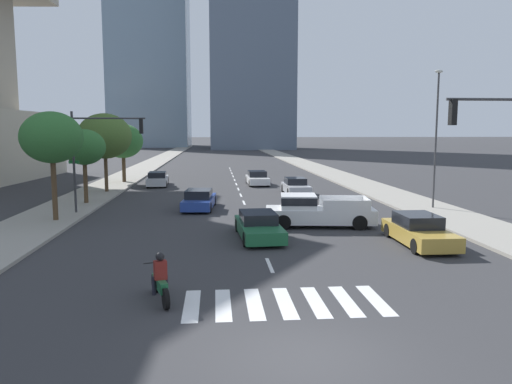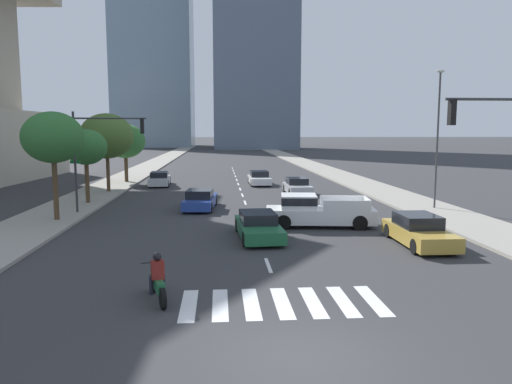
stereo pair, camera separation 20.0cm
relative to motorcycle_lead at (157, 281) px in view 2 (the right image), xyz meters
The scene contains 20 objects.
ground_plane 5.41m from the motorcycle_lead, 47.54° to the right, with size 800.00×800.00×0.00m, color #333335.
sidewalk_east 30.11m from the motorcycle_lead, 59.84° to the left, with size 4.00×260.00×0.15m, color gray.
sidewalk_west 27.19m from the motorcycle_lead, 106.79° to the left, with size 4.00×260.00×0.15m, color gray.
crosswalk_near 3.71m from the motorcycle_lead, ahead, with size 5.85×2.63×0.01m.
lane_divider_center 27.77m from the motorcycle_lead, 82.48° to the left, with size 0.14×50.00×0.01m.
motorcycle_lead is the anchor object (origin of this frame).
pickup_truck 12.73m from the motorcycle_lead, 57.64° to the left, with size 5.84×2.67×1.67m.
sedan_gold_0 12.30m from the motorcycle_lead, 30.91° to the left, with size 1.87×4.73×1.33m.
sedan_white_1 31.42m from the motorcycle_lead, 79.79° to the left, with size 1.96×4.61×1.27m.
sedan_silver_2 25.20m from the motorcycle_lead, 71.45° to the left, with size 1.83×4.29×1.28m.
sedan_green_3 8.99m from the motorcycle_lead, 66.07° to the left, with size 2.07×4.83×1.20m.
sedan_blue_4 17.02m from the motorcycle_lead, 87.93° to the left, with size 2.18×4.82×1.27m.
sedan_silver_5 30.97m from the motorcycle_lead, 96.66° to the left, with size 1.93×4.82×1.28m.
traffic_signal_far 16.67m from the motorcycle_lead, 108.28° to the left, with size 4.52×0.28×5.96m.
street_lamp_east 22.27m from the motorcycle_lead, 45.04° to the left, with size 0.50×0.24×8.55m.
street_tree_nearest 15.31m from the motorcycle_lead, 118.52° to the left, with size 3.25×3.25×5.86m.
street_tree_second 20.88m from the motorcycle_lead, 110.01° to the left, with size 2.81×2.81×4.95m.
street_tree_third 26.90m from the motorcycle_lead, 105.38° to the left, with size 4.22×4.22×6.22m.
street_tree_fourth 34.07m from the motorcycle_lead, 102.01° to the left, with size 3.81×3.81×5.50m.
street_tree_fifth 34.40m from the motorcycle_lead, 101.89° to the left, with size 3.08×3.08×5.15m.
Camera 2 is at (-1.80, -10.01, 4.96)m, focal length 34.08 mm.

